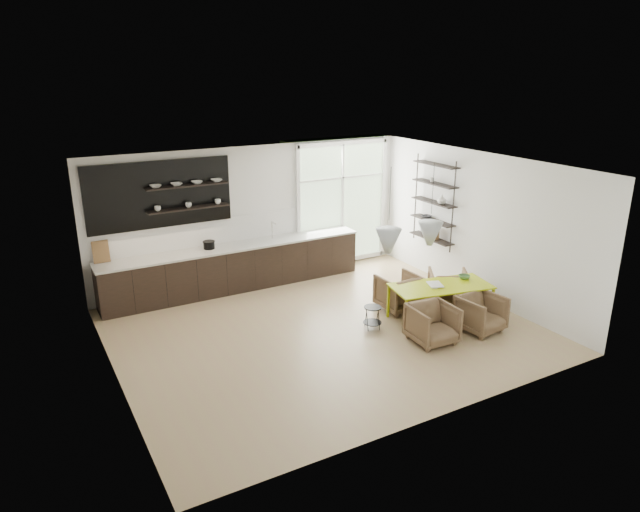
{
  "coord_description": "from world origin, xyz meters",
  "views": [
    {
      "loc": [
        -4.54,
        -7.91,
        4.44
      ],
      "look_at": [
        0.25,
        0.6,
        1.18
      ],
      "focal_mm": 32.0,
      "sensor_mm": 36.0,
      "label": 1
    }
  ],
  "objects": [
    {
      "name": "table_bowl",
      "position": [
        2.71,
        -0.55,
        0.69
      ],
      "size": [
        0.22,
        0.22,
        0.07
      ],
      "primitive_type": "imported",
      "rotation": [
        0.0,
        0.0,
        -0.02
      ],
      "color": "#497440",
      "rests_on": "dining_table"
    },
    {
      "name": "right_shelving",
      "position": [
        3.36,
        1.17,
        1.65
      ],
      "size": [
        0.26,
        1.22,
        1.9
      ],
      "color": "black",
      "rests_on": "ground"
    },
    {
      "name": "dining_table",
      "position": [
        2.1,
        -0.6,
        0.62
      ],
      "size": [
        1.94,
        1.16,
        0.66
      ],
      "rotation": [
        0.0,
        0.0,
        -0.2
      ],
      "color": "#AABF0B",
      "rests_on": "ground"
    },
    {
      "name": "table_book",
      "position": [
        1.89,
        -0.5,
        0.68
      ],
      "size": [
        0.34,
        0.39,
        0.03
      ],
      "primitive_type": "imported",
      "rotation": [
        0.0,
        0.0,
        -0.37
      ],
      "color": "white",
      "rests_on": "dining_table"
    },
    {
      "name": "wire_stool",
      "position": [
        0.8,
        -0.33,
        0.27
      ],
      "size": [
        0.33,
        0.33,
        0.42
      ],
      "rotation": [
        0.0,
        0.0,
        0.3
      ],
      "color": "black",
      "rests_on": "ground"
    },
    {
      "name": "room",
      "position": [
        0.58,
        1.1,
        1.46
      ],
      "size": [
        7.02,
        6.01,
        2.91
      ],
      "color": "tan",
      "rests_on": "ground"
    },
    {
      "name": "kitchen_run",
      "position": [
        -0.69,
        2.69,
        0.6
      ],
      "size": [
        5.54,
        0.69,
        2.75
      ],
      "color": "black",
      "rests_on": "ground"
    },
    {
      "name": "armchair_back_right",
      "position": [
        2.71,
        -0.13,
        0.34
      ],
      "size": [
        1.01,
        1.02,
        0.67
      ],
      "primitive_type": "imported",
      "rotation": [
        0.0,
        0.0,
        2.56
      ],
      "color": "brown",
      "rests_on": "ground"
    },
    {
      "name": "armchair_front_right",
      "position": [
        2.4,
        -1.33,
        0.33
      ],
      "size": [
        0.78,
        0.8,
        0.66
      ],
      "primitive_type": "imported",
      "rotation": [
        0.0,
        0.0,
        0.12
      ],
      "color": "brown",
      "rests_on": "ground"
    },
    {
      "name": "armchair_back_left",
      "position": [
        1.73,
        0.14,
        0.34
      ],
      "size": [
        0.74,
        0.76,
        0.69
      ],
      "primitive_type": "imported",
      "rotation": [
        0.0,
        0.0,
        3.15
      ],
      "color": "brown",
      "rests_on": "ground"
    },
    {
      "name": "armchair_front_left",
      "position": [
        1.37,
        -1.26,
        0.33
      ],
      "size": [
        0.75,
        0.77,
        0.66
      ],
      "primitive_type": "imported",
      "rotation": [
        0.0,
        0.0,
        -0.05
      ],
      "color": "brown",
      "rests_on": "ground"
    }
  ]
}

